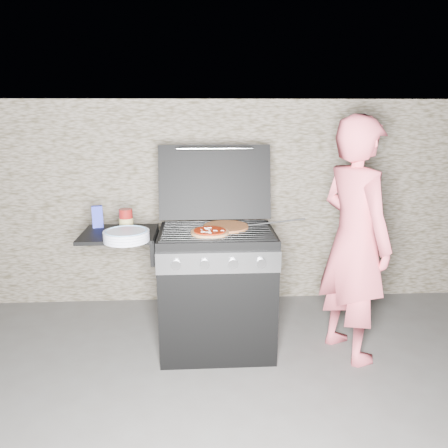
{
  "coord_description": "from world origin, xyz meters",
  "views": [
    {
      "loc": [
        -0.12,
        -2.9,
        1.72
      ],
      "look_at": [
        0.05,
        0.0,
        0.95
      ],
      "focal_mm": 35.0,
      "sensor_mm": 36.0,
      "label": 1
    }
  ],
  "objects": [
    {
      "name": "pizza_plain",
      "position": [
        0.07,
        0.04,
        0.92
      ],
      "size": [
        0.36,
        0.36,
        0.02
      ],
      "primitive_type": "cylinder",
      "rotation": [
        0.0,
        0.0,
        0.14
      ],
      "color": "#CD7340",
      "rests_on": "gas_grill"
    },
    {
      "name": "sauce_jar",
      "position": [
        -0.63,
        0.07,
        0.98
      ],
      "size": [
        0.11,
        0.11,
        0.15
      ],
      "primitive_type": "cylinder",
      "rotation": [
        0.0,
        0.0,
        -0.2
      ],
      "color": "maroon",
      "rests_on": "gas_grill"
    },
    {
      "name": "plate_stack",
      "position": [
        -0.59,
        -0.21,
        0.94
      ],
      "size": [
        0.38,
        0.38,
        0.07
      ],
      "primitive_type": "cylinder",
      "rotation": [
        0.0,
        0.0,
        -0.38
      ],
      "color": "silver",
      "rests_on": "gas_grill"
    },
    {
      "name": "pizza_topped",
      "position": [
        -0.05,
        -0.1,
        0.93
      ],
      "size": [
        0.29,
        0.29,
        0.03
      ],
      "primitive_type": null,
      "rotation": [
        0.0,
        0.0,
        0.14
      ],
      "color": "#D7B361",
      "rests_on": "gas_grill"
    },
    {
      "name": "tongs",
      "position": [
        0.4,
        0.0,
        0.95
      ],
      "size": [
        0.42,
        0.13,
        0.09
      ],
      "primitive_type": "cylinder",
      "rotation": [
        0.0,
        1.4,
        -0.27
      ],
      "color": "black",
      "rests_on": "gas_grill"
    },
    {
      "name": "person",
      "position": [
        0.94,
        -0.1,
        0.85
      ],
      "size": [
        0.6,
        0.72,
        1.69
      ],
      "primitive_type": "imported",
      "rotation": [
        0.0,
        0.0,
        1.95
      ],
      "color": "#E95A69",
      "rests_on": "ground"
    },
    {
      "name": "gas_grill",
      "position": [
        -0.25,
        0.0,
        0.46
      ],
      "size": [
        1.34,
        0.79,
        0.91
      ],
      "primitive_type": null,
      "color": "black",
      "rests_on": "ground"
    },
    {
      "name": "stone_wall",
      "position": [
        0.0,
        1.05,
        0.9
      ],
      "size": [
        8.0,
        0.35,
        1.8
      ],
      "primitive_type": "cube",
      "color": "gray",
      "rests_on": "ground"
    },
    {
      "name": "ground",
      "position": [
        0.0,
        0.0,
        0.0
      ],
      "size": [
        50.0,
        50.0,
        0.0
      ],
      "primitive_type": "plane",
      "color": "#4A4743"
    },
    {
      "name": "blue_carton",
      "position": [
        -0.84,
        0.14,
        0.98
      ],
      "size": [
        0.08,
        0.06,
        0.16
      ],
      "primitive_type": "cube",
      "rotation": [
        0.0,
        0.0,
        0.2
      ],
      "color": "#262E9F",
      "rests_on": "gas_grill"
    }
  ]
}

